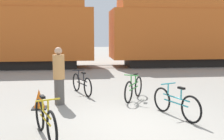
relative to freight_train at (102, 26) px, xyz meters
name	(u,v)px	position (x,y,z in m)	size (l,w,h in m)	color
ground_plane	(144,125)	(0.00, -11.21, -2.65)	(80.00, 80.00, 0.00)	gray
freight_train	(102,26)	(0.00, 0.00, 0.00)	(27.52, 3.00, 5.08)	black
rail_near	(103,68)	(0.00, -0.72, -2.64)	(39.52, 0.07, 0.01)	#4C4238
rail_far	(101,65)	(0.00, 0.72, -2.64)	(39.52, 0.07, 0.01)	#4C4238
bicycle_teal	(175,103)	(0.92, -10.73, -2.30)	(0.67, 1.63, 0.82)	black
bicycle_green	(134,88)	(0.24, -8.84, -2.29)	(0.87, 1.43, 0.84)	black
bicycle_yellow	(45,120)	(-2.15, -11.74, -2.28)	(0.64, 1.58, 0.86)	black
bicycle_black	(82,84)	(-1.40, -7.80, -2.30)	(0.67, 1.65, 0.82)	black
person_in_tan	(59,76)	(-2.07, -9.14, -1.80)	(0.34, 0.34, 1.70)	#514C47
traffic_cone	(39,100)	(-2.60, -9.53, -2.39)	(0.40, 0.40, 0.55)	black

